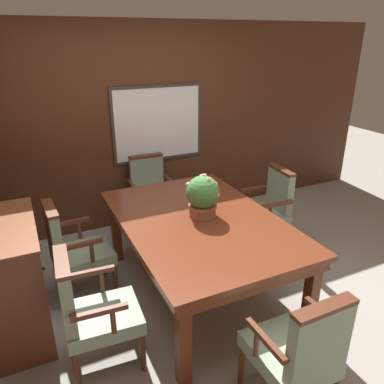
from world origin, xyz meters
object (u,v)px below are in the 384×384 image
at_px(chair_head_near, 299,350).
at_px(chair_head_far, 151,193).
at_px(sideboard_cabinet, 12,280).
at_px(potted_plant, 203,196).
at_px(dining_table, 199,228).
at_px(chair_right_far, 268,207).
at_px(chair_left_far, 73,248).
at_px(chair_left_near, 91,309).

distance_m(chair_head_near, chair_head_far, 2.74).
height_order(chair_head_far, sideboard_cabinet, sideboard_cabinet).
distance_m(chair_head_far, potted_plant, 1.41).
xyz_separation_m(dining_table, potted_plant, (0.05, 0.04, 0.28)).
height_order(chair_right_far, potted_plant, potted_plant).
bearing_deg(chair_right_far, dining_table, -64.45).
distance_m(chair_left_far, potted_plant, 1.26).
relative_size(chair_head_near, potted_plant, 2.41).
distance_m(chair_head_near, chair_left_near, 1.41).
relative_size(chair_left_near, potted_plant, 2.41).
xyz_separation_m(chair_right_far, potted_plant, (-1.00, -0.37, 0.47)).
distance_m(dining_table, chair_right_far, 1.15).
height_order(dining_table, chair_right_far, chair_right_far).
distance_m(chair_left_near, potted_plant, 1.31).
distance_m(dining_table, chair_head_near, 1.37).
xyz_separation_m(chair_head_near, chair_right_far, (1.05, 1.77, 0.00)).
distance_m(dining_table, chair_left_far, 1.15).
distance_m(chair_head_near, chair_right_far, 2.06).
height_order(dining_table, chair_left_far, chair_left_far).
bearing_deg(chair_head_far, chair_right_far, -40.65).
xyz_separation_m(chair_head_near, chair_head_far, (0.02, 2.74, 0.00)).
xyz_separation_m(chair_head_far, chair_left_far, (-1.07, -0.93, 0.00)).
bearing_deg(chair_left_near, sideboard_cabinet, 41.29).
relative_size(dining_table, chair_right_far, 2.09).
relative_size(chair_left_near, chair_head_far, 1.00).
distance_m(chair_head_far, chair_right_far, 1.42).
bearing_deg(chair_left_far, chair_right_far, -94.18).
xyz_separation_m(chair_head_near, sideboard_cabinet, (-1.56, 1.56, -0.02)).
height_order(chair_left_near, sideboard_cabinet, sideboard_cabinet).
distance_m(dining_table, chair_head_far, 1.39).
bearing_deg(chair_right_far, potted_plant, -65.50).
bearing_deg(chair_left_near, chair_right_far, -64.27).
relative_size(dining_table, potted_plant, 5.04).
bearing_deg(dining_table, chair_left_near, -157.31).
bearing_deg(chair_head_near, chair_right_far, -121.16).
height_order(chair_head_near, potted_plant, potted_plant).
bearing_deg(chair_head_far, dining_table, -88.52).
distance_m(dining_table, chair_left_near, 1.17).
bearing_deg(sideboard_cabinet, chair_right_far, 4.61).
height_order(chair_head_near, chair_left_far, same).
xyz_separation_m(chair_left_near, sideboard_cabinet, (-0.49, 0.64, -0.02)).
distance_m(chair_left_far, sideboard_cabinet, 0.57).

